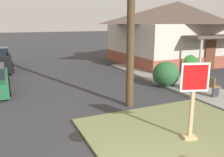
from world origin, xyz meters
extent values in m
cube|color=olive|center=(1.89, 1.33, 0.04)|extent=(5.32, 5.34, 0.08)
cube|color=gray|center=(5.75, 5.19, 0.06)|extent=(2.20, 15.44, 0.12)
cube|color=tan|center=(1.93, 1.33, 1.14)|extent=(0.11, 0.11, 2.11)
cube|color=tan|center=(1.93, 1.33, 0.12)|extent=(0.43, 0.38, 0.08)
cube|color=white|center=(1.91, 1.28, 1.87)|extent=(0.74, 0.26, 0.78)
cube|color=red|center=(1.91, 1.27, 1.87)|extent=(0.63, 0.23, 0.67)
cylinder|color=black|center=(-0.78, 2.87, 0.01)|extent=(0.70, 0.70, 0.02)
cylinder|color=black|center=(-2.67, 10.67, 0.31)|extent=(0.22, 0.62, 0.62)
cylinder|color=black|center=(-2.67, 7.97, 0.31)|extent=(0.22, 0.62, 0.62)
sphere|color=white|center=(-2.97, 11.45, 0.47)|extent=(0.14, 0.14, 0.14)
sphere|color=red|center=(-2.97, 7.18, 0.47)|extent=(0.12, 0.12, 0.12)
cube|color=black|center=(-2.37, 14.01, 1.06)|extent=(0.12, 2.19, 0.44)
cylinder|color=black|center=(-2.40, 16.49, 0.38)|extent=(0.27, 0.76, 0.76)
cylinder|color=black|center=(-2.38, 13.36, 0.38)|extent=(0.27, 0.76, 0.76)
cube|color=brown|center=(5.52, 4.53, 0.56)|extent=(0.41, 1.70, 0.06)
cube|color=brown|center=(5.34, 4.53, 0.78)|extent=(0.06, 1.70, 0.38)
cube|color=#2D2D33|center=(5.52, 3.76, 0.33)|extent=(0.36, 0.06, 0.41)
cube|color=#2D2D33|center=(5.51, 5.30, 0.33)|extent=(0.36, 0.06, 0.41)
cube|color=brown|center=(10.45, 12.67, 0.45)|extent=(9.42, 7.54, 0.90)
cube|color=beige|center=(10.45, 12.67, 2.02)|extent=(9.23, 7.39, 2.25)
pyramid|color=brown|center=(10.45, 12.67, 4.03)|extent=(9.89, 7.92, 1.76)
cube|color=brown|center=(10.45, 8.20, 2.36)|extent=(5.18, 1.40, 0.16)
cylinder|color=beige|center=(8.33, 7.65, 1.18)|extent=(0.16, 0.16, 2.36)
cube|color=brown|center=(10.45, 8.88, 1.05)|extent=(0.90, 0.06, 2.00)
ellipsoid|color=#2B732C|center=(8.72, 9.07, 0.57)|extent=(1.29, 1.29, 1.13)
ellipsoid|color=#295B31|center=(4.85, 6.41, 0.65)|extent=(1.36, 1.36, 1.31)
camera|label=1|loc=(-2.57, -3.36, 3.29)|focal=37.98mm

